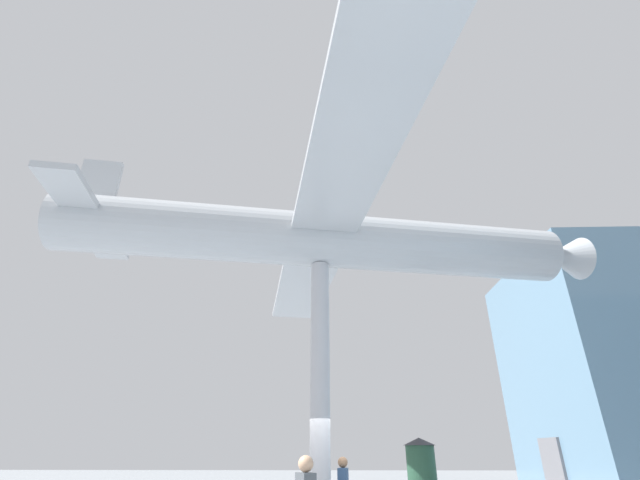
% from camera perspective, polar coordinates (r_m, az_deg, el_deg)
% --- Properties ---
extents(support_pylon_central, '(0.51, 0.51, 6.68)m').
position_cam_1_polar(support_pylon_central, '(11.67, 0.00, -18.63)').
color(support_pylon_central, '#B7B7BC').
rests_on(support_pylon_central, ground_plane).
extents(suspended_airplane, '(16.19, 16.50, 2.92)m').
position_cam_1_polar(suspended_airplane, '(12.95, 1.04, -0.03)').
color(suspended_airplane, '#B2B7BC').
rests_on(suspended_airplane, support_pylon_central).
extents(info_kiosk, '(1.24, 1.24, 2.25)m').
position_cam_1_polar(info_kiosk, '(18.49, 13.40, -27.64)').
color(info_kiosk, '#234733').
rests_on(info_kiosk, ground_plane).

